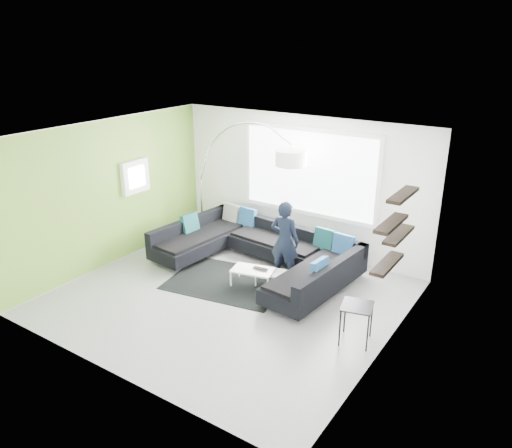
% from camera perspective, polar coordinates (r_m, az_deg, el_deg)
% --- Properties ---
extents(ground, '(5.50, 5.50, 0.00)m').
position_cam_1_polar(ground, '(8.69, -3.24, -8.35)').
color(ground, gray).
rests_on(ground, ground).
extents(room_shell, '(5.54, 5.04, 2.82)m').
position_cam_1_polar(room_shell, '(8.10, -2.41, 3.41)').
color(room_shell, white).
rests_on(room_shell, ground).
extents(sectional_sofa, '(3.81, 2.57, 0.78)m').
position_cam_1_polar(sectional_sofa, '(9.45, -0.27, -3.45)').
color(sectional_sofa, black).
rests_on(sectional_sofa, ground).
extents(rug, '(2.30, 1.84, 0.01)m').
position_cam_1_polar(rug, '(9.19, -3.27, -6.57)').
color(rug, black).
rests_on(rug, ground).
extents(coffee_table, '(1.06, 0.75, 0.31)m').
position_cam_1_polar(coffee_table, '(8.99, 0.82, -6.12)').
color(coffee_table, white).
rests_on(coffee_table, ground).
extents(arc_lamp, '(2.53, 0.85, 2.69)m').
position_cam_1_polar(arc_lamp, '(10.69, -6.36, 5.05)').
color(arc_lamp, silver).
rests_on(arc_lamp, ground).
extents(side_table, '(0.53, 0.53, 0.60)m').
position_cam_1_polar(side_table, '(7.54, 11.35, -11.08)').
color(side_table, black).
rests_on(side_table, ground).
extents(person, '(0.62, 0.47, 1.50)m').
position_cam_1_polar(person, '(9.01, 3.31, -1.93)').
color(person, black).
rests_on(person, ground).
extents(laptop, '(0.31, 0.23, 0.02)m').
position_cam_1_polar(laptop, '(8.88, 0.38, -5.26)').
color(laptop, black).
rests_on(laptop, coffee_table).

